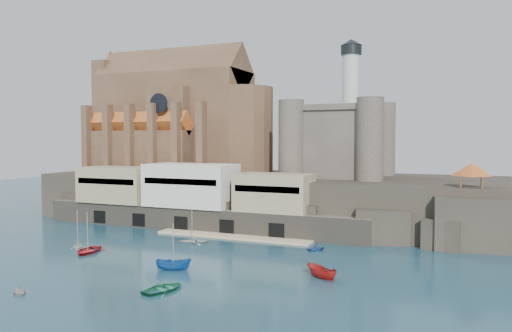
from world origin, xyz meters
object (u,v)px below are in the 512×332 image
at_px(church, 179,122).
at_px(pavilion, 472,171).
at_px(boat_0, 88,253).
at_px(boat_2, 173,270).
at_px(boat_1, 19,294).
at_px(castle_keep, 339,138).

height_order(church, pavilion, church).
distance_m(church, pavilion, 68.65).
distance_m(boat_0, boat_2, 18.58).
bearing_deg(boat_2, boat_1, 126.71).
bearing_deg(castle_keep, boat_0, -124.62).
relative_size(pavilion, boat_1, 2.34).
relative_size(pavilion, boat_2, 1.28).
distance_m(pavilion, boat_2, 50.80).
bearing_deg(pavilion, boat_0, -153.21).
distance_m(castle_keep, boat_2, 51.61).
bearing_deg(pavilion, boat_2, -139.78).
bearing_deg(pavilion, boat_1, -135.12).
xyz_separation_m(church, boat_2, (28.58, -47.61, -22.13)).
bearing_deg(castle_keep, church, 178.89).
bearing_deg(boat_0, boat_2, -25.30).
distance_m(church, boat_0, 50.34).
bearing_deg(boat_0, church, 89.08).
bearing_deg(castle_keep, pavilion, -30.18).
height_order(castle_keep, pavilion, castle_keep).
xyz_separation_m(boat_0, boat_2, (18.23, -3.59, 0.00)).
xyz_separation_m(boat_0, boat_1, (7.57, -19.83, 0.00)).
bearing_deg(boat_1, castle_keep, 2.21).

